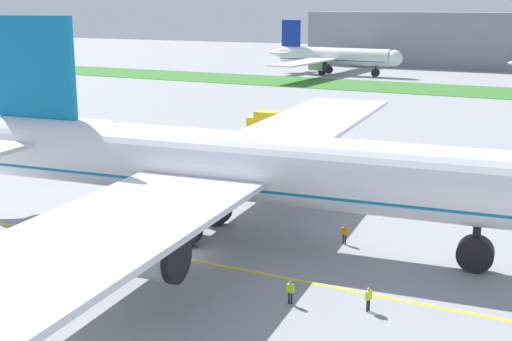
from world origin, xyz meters
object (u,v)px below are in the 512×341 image
at_px(airliner_foreground, 233,167).
at_px(ground_crew_wingwalker_starboard, 290,290).
at_px(ground_crew_wingwalker_port, 368,297).
at_px(ground_crew_marshaller_front, 345,232).
at_px(service_truck_baggage_loader, 265,121).
at_px(parked_airliner_far_left, 332,56).

relative_size(airliner_foreground, ground_crew_wingwalker_starboard, 57.49).
bearing_deg(ground_crew_wingwalker_starboard, ground_crew_wingwalker_port, 14.09).
bearing_deg(ground_crew_marshaller_front, service_truck_baggage_loader, 123.14).
relative_size(airliner_foreground, parked_airliner_far_left, 1.48).
bearing_deg(ground_crew_marshaller_front, airliner_foreground, -161.23).
relative_size(ground_crew_wingwalker_port, ground_crew_wingwalker_starboard, 1.00).
relative_size(ground_crew_wingwalker_starboard, service_truck_baggage_loader, 0.31).
relative_size(ground_crew_marshaller_front, parked_airliner_far_left, 0.03).
relative_size(ground_crew_wingwalker_port, ground_crew_marshaller_front, 0.97).
bearing_deg(airliner_foreground, ground_crew_marshaller_front, 18.77).
xyz_separation_m(ground_crew_wingwalker_port, ground_crew_wingwalker_starboard, (-5.17, -1.30, 0.00)).
xyz_separation_m(ground_crew_wingwalker_port, parked_airliner_far_left, (-59.50, 152.01, 4.34)).
height_order(airliner_foreground, service_truck_baggage_loader, airliner_foreground).
distance_m(airliner_foreground, parked_airliner_far_left, 149.91).
bearing_deg(parked_airliner_far_left, ground_crew_wingwalker_port, -68.62).
bearing_deg(ground_crew_marshaller_front, ground_crew_wingwalker_starboard, -86.73).
bearing_deg(airliner_foreground, ground_crew_wingwalker_starboard, -45.47).
xyz_separation_m(ground_crew_wingwalker_port, ground_crew_marshaller_front, (-5.93, 11.94, 0.03)).
height_order(ground_crew_marshaller_front, service_truck_baggage_loader, service_truck_baggage_loader).
height_order(ground_crew_wingwalker_starboard, service_truck_baggage_loader, service_truck_baggage_loader).
height_order(airliner_foreground, parked_airliner_far_left, airliner_foreground).
bearing_deg(parked_airliner_far_left, airliner_foreground, -72.78).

